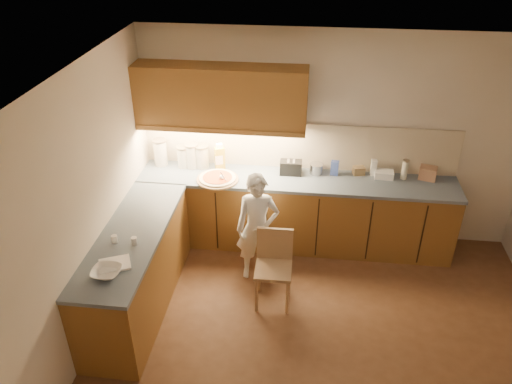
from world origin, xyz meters
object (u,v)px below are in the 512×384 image
at_px(child, 258,228).
at_px(oil_jug, 220,158).
at_px(pizza_on_board, 218,179).
at_px(wooden_chair, 274,262).
at_px(toaster, 291,167).

distance_m(child, oil_jug, 1.07).
relative_size(pizza_on_board, oil_jug, 1.44).
bearing_deg(wooden_chair, toaster, 84.64).
bearing_deg(child, wooden_chair, -66.64).
bearing_deg(toaster, child, -112.51).
xyz_separation_m(oil_jug, toaster, (0.86, -0.01, -0.07)).
xyz_separation_m(pizza_on_board, oil_jug, (-0.02, 0.27, 0.13)).
xyz_separation_m(child, wooden_chair, (0.22, -0.37, -0.16)).
distance_m(pizza_on_board, toaster, 0.88).
bearing_deg(toaster, pizza_on_board, -164.02).
bearing_deg(wooden_chair, pizza_on_board, 128.82).
height_order(child, toaster, child).
bearing_deg(toaster, oil_jug, 177.95).
height_order(pizza_on_board, toaster, pizza_on_board).
distance_m(pizza_on_board, oil_jug, 0.30).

